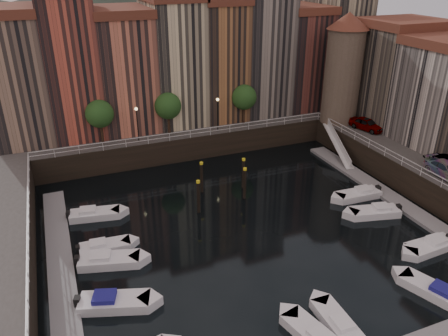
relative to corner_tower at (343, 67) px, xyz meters
name	(u,v)px	position (x,y,z in m)	size (l,w,h in m)	color
ground	(245,227)	(-20.00, -14.50, -10.19)	(200.00, 200.00, 0.00)	black
quay_far	(169,124)	(-20.00, 11.50, -8.69)	(80.00, 20.00, 3.00)	black
dock_left	(61,274)	(-36.20, -15.50, -10.02)	(2.00, 28.00, 0.35)	gray
dock_right	(392,198)	(-3.80, -15.50, -10.02)	(2.00, 28.00, 0.35)	gray
mountains	(98,14)	(-18.28, 95.50, -2.28)	(145.00, 100.00, 18.00)	#2D382D
far_terrace	(195,58)	(-16.69, 9.00, 0.76)	(48.70, 10.30, 17.50)	#91725C
corner_tower	(343,67)	(0.00, 0.00, 0.00)	(5.20, 5.20, 13.80)	#6B5B4C
promenade_trees	(173,105)	(-21.33, 3.70, -3.61)	(21.20, 3.20, 5.20)	black
street_lamps	(179,113)	(-21.00, 2.70, -4.30)	(10.36, 0.36, 4.18)	black
railings	(225,169)	(-20.00, -9.62, -6.41)	(36.08, 34.04, 0.52)	white
gangway	(338,144)	(-2.90, -4.50, -8.28)	(2.78, 8.32, 3.73)	white
mooring_pilings	(222,183)	(-19.82, -8.49, -8.54)	(6.49, 4.18, 3.78)	black
boat_left_1	(113,302)	(-32.96, -20.45, -9.79)	(5.37, 3.36, 1.21)	white
boat_left_2	(108,261)	(-32.58, -15.46, -9.80)	(5.25, 3.08, 1.18)	white
boat_left_3	(104,247)	(-32.61, -13.30, -9.85)	(4.52, 1.90, 1.03)	white
boat_left_4	(94,214)	(-32.77, -7.64, -9.81)	(5.06, 2.59, 1.13)	white
boat_right_0	(430,247)	(-6.89, -23.70, -9.83)	(4.82, 2.01, 1.09)	white
boat_right_1	(431,245)	(-6.63, -23.56, -9.83)	(4.73, 1.75, 1.09)	white
boat_right_2	(376,212)	(-7.45, -17.39, -9.81)	(5.16, 2.87, 1.15)	white
boat_right_3	(359,194)	(-6.72, -13.91, -9.81)	(5.04, 2.01, 1.15)	white
boat_near_1	(314,336)	(-21.34, -28.38, -9.82)	(2.80, 4.98, 1.12)	white
boat_near_2	(338,323)	(-19.28, -27.99, -9.83)	(1.81, 4.67, 1.07)	white
boat_near_3	(434,291)	(-10.86, -28.01, -9.81)	(3.31, 5.04, 1.14)	white
car_a	(367,125)	(1.26, -4.31, -6.43)	(1.81, 4.50, 1.53)	gray
car_c	(448,171)	(0.01, -18.12, -6.45)	(2.07, 5.10, 1.48)	gray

